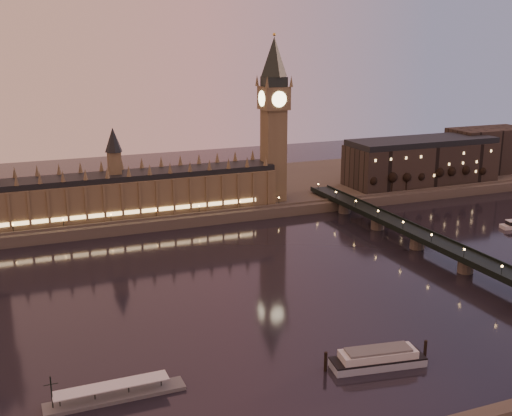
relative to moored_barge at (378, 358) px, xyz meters
The scene contains 16 objects.
ground 79.84m from the moored_barge, 93.43° to the left, with size 700.00×700.00×0.00m, color black.
far_embankment 245.94m from the moored_barge, 84.11° to the left, with size 560.00×130.00×6.00m, color #423D35.
palace_of_westminster 206.46m from the moored_barge, 102.61° to the left, with size 180.00×26.62×52.00m.
big_ben 215.41m from the moored_barge, 76.22° to the left, with size 17.68×17.68×104.00m.
westminster_bridge 117.86m from the moored_barge, 42.53° to the left, with size 13.20×260.00×15.30m.
city_block 284.39m from the moored_barge, 47.92° to the left, with size 155.00×45.00×34.00m.
bare_tree_0 222.14m from the moored_barge, 58.27° to the left, with size 6.11×6.11×12.43m.
bare_tree_1 229.15m from the moored_barge, 55.53° to the left, with size 6.11×6.11×12.43m.
bare_tree_2 236.66m from the moored_barge, 52.96° to the left, with size 6.11×6.11×12.43m.
bare_tree_3 244.61m from the moored_barge, 50.55° to the left, with size 6.11×6.11×12.43m.
bare_tree_4 252.97m from the moored_barge, 48.30° to the left, with size 6.11×6.11×12.43m.
bare_tree_5 261.69m from the moored_barge, 46.19° to the left, with size 6.11×6.11×12.43m.
bare_tree_6 270.75m from the moored_barge, 44.23° to the left, with size 6.11×6.11×12.43m.
bare_tree_7 280.10m from the moored_barge, 42.39° to the left, with size 6.11×6.11×12.43m.
moored_barge is the anchor object (origin of this frame).
pontoon_pier 87.27m from the moored_barge, behind, with size 43.28×7.21×11.54m.
Camera 1 is at (-107.47, -245.55, 108.47)m, focal length 45.00 mm.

